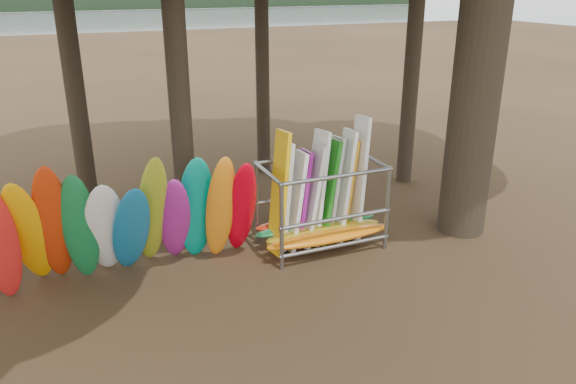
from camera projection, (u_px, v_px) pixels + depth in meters
name	position (u px, v px, depth m)	size (l,w,h in m)	color
ground	(281.00, 288.00, 11.20)	(120.00, 120.00, 0.00)	#47331E
lake	(77.00, 33.00, 62.76)	(160.00, 160.00, 0.00)	gray
far_shore	(57.00, 0.00, 105.02)	(160.00, 4.00, 4.00)	black
kayak_row	(126.00, 223.00, 11.06)	(5.33, 2.03, 2.95)	red
storage_rack	(321.00, 207.00, 12.69)	(3.07, 1.56, 2.91)	gray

